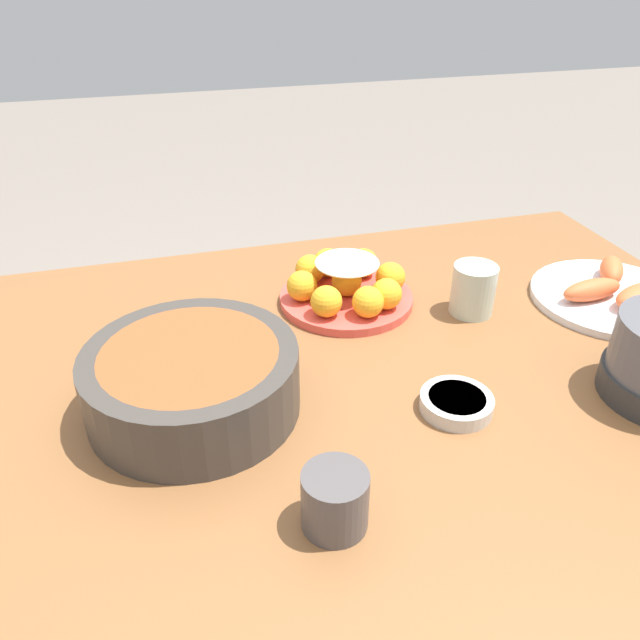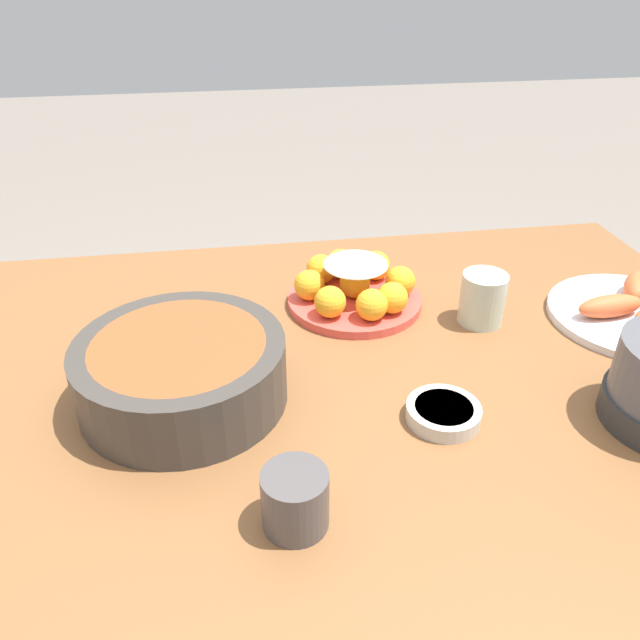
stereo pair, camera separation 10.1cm
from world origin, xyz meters
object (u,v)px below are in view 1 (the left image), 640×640
sauce_bowl (456,403)px  dining_table (289,431)px  serving_bowl (192,379)px  cup_far (335,500)px  cup_near (473,290)px  cake_plate (346,286)px  seafood_platter (614,294)px

sauce_bowl → dining_table: bearing=-27.2°
serving_bowl → cup_far: bearing=117.6°
serving_bowl → cup_near: size_ratio=3.29×
cup_near → cup_far: size_ratio=1.18×
cake_plate → serving_bowl: serving_bowl is taller
cup_far → cup_near: bearing=-133.8°
cup_far → serving_bowl: bearing=-62.4°
cake_plate → seafood_platter: (-0.47, 0.13, -0.02)m
dining_table → sauce_bowl: sauce_bowl is taller
sauce_bowl → seafood_platter: bearing=-154.0°
serving_bowl → sauce_bowl: (-0.35, 0.10, -0.04)m
cup_near → sauce_bowl: bearing=58.6°
dining_table → seafood_platter: bearing=-171.9°
seafood_platter → cup_near: cup_near is taller
dining_table → cake_plate: bearing=-126.2°
sauce_bowl → cup_near: (-0.15, -0.24, 0.03)m
cake_plate → sauce_bowl: cake_plate is taller
sauce_bowl → cup_far: cup_far is taller
sauce_bowl → seafood_platter: (-0.41, -0.20, 0.00)m
serving_bowl → cup_far: size_ratio=3.88×
cake_plate → seafood_platter: 0.49m
sauce_bowl → cup_far: 0.27m
cup_near → cup_far: bearing=46.2°
cake_plate → sauce_bowl: bearing=99.6°
sauce_bowl → cup_near: cup_near is taller
sauce_bowl → seafood_platter: 0.46m
cake_plate → serving_bowl: size_ratio=0.82×
dining_table → cup_near: size_ratio=17.78×
cup_near → serving_bowl: bearing=15.3°
cake_plate → cup_near: size_ratio=2.69×
sauce_bowl → seafood_platter: size_ratio=0.35×
seafood_platter → cup_near: bearing=-8.0°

